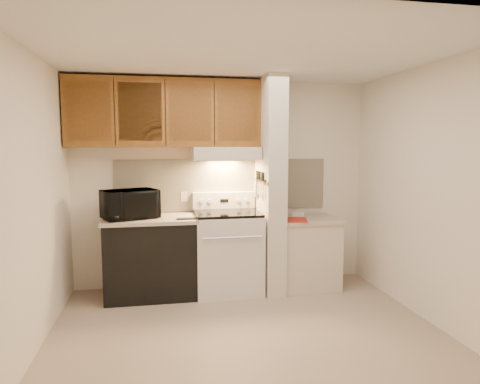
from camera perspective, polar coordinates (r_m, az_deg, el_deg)
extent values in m
plane|color=tan|center=(4.16, 0.95, -18.22)|extent=(3.60, 3.60, 0.00)
plane|color=white|center=(3.86, 1.02, 17.88)|extent=(3.60, 3.60, 0.00)
cube|color=white|center=(5.28, -2.28, 1.13)|extent=(3.60, 2.50, 0.02)
cube|color=white|center=(3.88, -26.07, -1.38)|extent=(0.02, 3.00, 2.50)
cube|color=white|center=(4.53, 23.90, -0.26)|extent=(0.02, 3.00, 2.50)
cube|color=#FAEFCD|center=(5.27, -2.27, 0.96)|extent=(2.60, 0.02, 0.63)
cube|color=silver|center=(5.08, -1.68, -8.12)|extent=(0.76, 0.65, 0.92)
cube|color=black|center=(4.77, -1.08, -8.59)|extent=(0.50, 0.01, 0.30)
cylinder|color=silver|center=(4.68, -1.01, -6.11)|extent=(0.65, 0.02, 0.02)
cube|color=black|center=(4.98, -1.69, -2.83)|extent=(0.74, 0.64, 0.03)
cube|color=silver|center=(5.24, -2.18, -1.10)|extent=(0.76, 0.08, 0.20)
cube|color=black|center=(5.20, -2.11, -1.16)|extent=(0.10, 0.01, 0.04)
cylinder|color=silver|center=(5.17, -5.18, -1.23)|extent=(0.05, 0.02, 0.05)
cylinder|color=silver|center=(5.18, -4.08, -1.21)|extent=(0.05, 0.02, 0.05)
cylinder|color=silver|center=(5.23, -0.16, -1.12)|extent=(0.05, 0.02, 0.05)
cylinder|color=silver|center=(5.25, 0.92, -1.09)|extent=(0.05, 0.02, 0.05)
cube|color=black|center=(5.04, -11.74, -8.67)|extent=(1.00, 0.63, 0.87)
cube|color=#C3AC98|center=(4.94, -11.86, -3.56)|extent=(1.04, 0.67, 0.04)
cube|color=black|center=(4.75, -7.08, -3.54)|extent=(0.23, 0.07, 0.02)
cylinder|color=#205C56|center=(5.07, -15.81, -2.63)|extent=(0.10, 0.10, 0.10)
cube|color=beige|center=(5.23, -7.45, -0.62)|extent=(0.08, 0.01, 0.12)
imported|color=black|center=(4.91, -14.48, -1.58)|extent=(0.68, 0.58, 0.32)
cube|color=beige|center=(5.04, 4.04, 0.88)|extent=(0.22, 0.70, 2.50)
cube|color=brown|center=(5.01, 2.76, 1.42)|extent=(0.01, 0.70, 0.04)
cube|color=black|center=(4.96, 2.83, 1.61)|extent=(0.02, 0.42, 0.04)
cube|color=silver|center=(4.82, 3.09, 0.28)|extent=(0.01, 0.03, 0.16)
cylinder|color=black|center=(4.80, 3.13, 2.05)|extent=(0.02, 0.02, 0.10)
cube|color=silver|center=(4.90, 2.87, 0.26)|extent=(0.01, 0.04, 0.18)
cylinder|color=black|center=(4.86, 2.95, 2.10)|extent=(0.02, 0.02, 0.10)
cube|color=silver|center=(4.96, 2.70, 0.22)|extent=(0.01, 0.04, 0.20)
cylinder|color=black|center=(4.96, 2.68, 2.19)|extent=(0.02, 0.02, 0.10)
cube|color=silver|center=(5.05, 2.44, 0.56)|extent=(0.01, 0.04, 0.16)
cylinder|color=black|center=(5.04, 2.45, 2.26)|extent=(0.02, 0.02, 0.10)
cube|color=silver|center=(5.13, 2.26, 0.53)|extent=(0.01, 0.04, 0.18)
cylinder|color=black|center=(5.11, 2.27, 2.31)|extent=(0.02, 0.02, 0.10)
cube|color=gray|center=(5.18, 2.15, 0.60)|extent=(0.03, 0.09, 0.21)
cube|color=beige|center=(5.32, 8.82, -8.14)|extent=(0.70, 0.60, 0.81)
cube|color=#C3AC98|center=(5.23, 8.90, -3.63)|extent=(0.74, 0.64, 0.04)
cube|color=#A7271B|center=(5.03, 7.53, -3.71)|extent=(0.32, 0.38, 0.01)
cube|color=white|center=(5.38, 7.76, -2.93)|extent=(0.16, 0.13, 0.04)
cube|color=beige|center=(5.04, -1.94, 5.16)|extent=(0.78, 0.44, 0.15)
cube|color=beige|center=(4.84, -1.56, 4.58)|extent=(0.78, 0.04, 0.06)
cube|color=brown|center=(5.04, -9.94, 10.30)|extent=(2.18, 0.33, 0.77)
cube|color=brown|center=(4.94, -19.59, 10.12)|extent=(0.46, 0.01, 0.63)
cube|color=black|center=(4.91, -16.40, 10.26)|extent=(0.01, 0.01, 0.73)
cube|color=brown|center=(4.89, -13.16, 10.36)|extent=(0.46, 0.01, 0.63)
cube|color=black|center=(4.88, -9.91, 10.44)|extent=(0.01, 0.01, 0.73)
cube|color=brown|center=(4.90, -6.67, 10.48)|extent=(0.46, 0.01, 0.63)
cube|color=black|center=(4.92, -3.45, 10.48)|extent=(0.01, 0.01, 0.73)
cube|color=brown|center=(4.96, -0.28, 10.46)|extent=(0.46, 0.01, 0.63)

